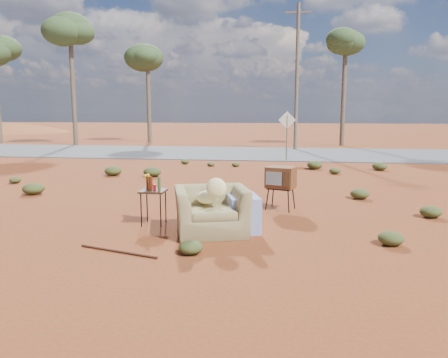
# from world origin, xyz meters

# --- Properties ---
(ground) EXTENTS (140.00, 140.00, 0.00)m
(ground) POSITION_xyz_m (0.00, 0.00, 0.00)
(ground) COLOR brown
(ground) RESTS_ON ground
(highway) EXTENTS (140.00, 7.00, 0.04)m
(highway) POSITION_xyz_m (0.00, 15.00, 0.02)
(highway) COLOR #565659
(highway) RESTS_ON ground
(armchair) EXTENTS (1.67, 1.36, 1.13)m
(armchair) POSITION_xyz_m (0.24, 0.04, 0.53)
(armchair) COLOR olive
(armchair) RESTS_ON ground
(tv_unit) EXTENTS (0.72, 0.65, 0.98)m
(tv_unit) POSITION_xyz_m (1.36, 2.10, 0.73)
(tv_unit) COLOR black
(tv_unit) RESTS_ON ground
(side_table) EXTENTS (0.49, 0.49, 0.97)m
(side_table) POSITION_xyz_m (-1.12, 0.46, 0.71)
(side_table) COLOR #331F12
(side_table) RESTS_ON ground
(rusty_bar) EXTENTS (1.42, 0.45, 0.04)m
(rusty_bar) POSITION_xyz_m (-1.13, -1.31, 0.02)
(rusty_bar) COLOR #451F12
(rusty_bar) RESTS_ON ground
(road_sign) EXTENTS (0.78, 0.06, 2.19)m
(road_sign) POSITION_xyz_m (1.50, 12.00, 1.50)
(road_sign) COLOR brown
(road_sign) RESTS_ON ground
(eucalyptus_left) EXTENTS (3.20, 3.20, 8.10)m
(eucalyptus_left) POSITION_xyz_m (-12.00, 19.00, 6.92)
(eucalyptus_left) COLOR brown
(eucalyptus_left) RESTS_ON ground
(eucalyptus_near_left) EXTENTS (3.20, 3.20, 6.60)m
(eucalyptus_near_left) POSITION_xyz_m (-8.00, 22.00, 5.45)
(eucalyptus_near_left) COLOR brown
(eucalyptus_near_left) RESTS_ON ground
(eucalyptus_center) EXTENTS (3.20, 3.20, 7.60)m
(eucalyptus_center) POSITION_xyz_m (5.00, 21.00, 6.43)
(eucalyptus_center) COLOR brown
(eucalyptus_center) RESTS_ON ground
(utility_pole_center) EXTENTS (1.40, 0.20, 8.00)m
(utility_pole_center) POSITION_xyz_m (2.00, 17.50, 4.15)
(utility_pole_center) COLOR brown
(utility_pole_center) RESTS_ON ground
(scrub_patch) EXTENTS (17.49, 8.07, 0.33)m
(scrub_patch) POSITION_xyz_m (-0.82, 4.41, 0.14)
(scrub_patch) COLOR #464B21
(scrub_patch) RESTS_ON ground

